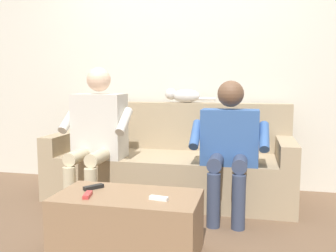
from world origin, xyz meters
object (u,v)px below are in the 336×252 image
Objects in this scene: remote_black at (94,187)px; couch at (170,165)px; coffee_table at (128,224)px; remote_white at (159,198)px; person_left_seated at (229,141)px; remote_red at (88,195)px; cat_on_backrest at (183,95)px; person_right_seated at (97,129)px.

couch is at bearing 24.63° from remote_black.
coffee_table is 7.88× the size of remote_white.
person_left_seated is (-0.56, -0.82, 0.41)m from coffee_table.
coffee_table is 0.31m from remote_red.
remote_white is at bearing 95.26° from cat_on_backrest.
cat_on_backrest is 4.20× the size of remote_red.
cat_on_backrest is at bearing -22.96° from remote_red.
remote_red is at bearing 110.06° from person_right_seated.
person_left_seated is (-0.56, 0.39, 0.31)m from couch.
remote_white is (-0.77, 0.90, -0.27)m from person_right_seated.
remote_black is 0.48m from remote_white.
couch is 1.32m from remote_red.
remote_black is (0.25, -0.07, 0.20)m from coffee_table.
person_left_seated reaches higher than cat_on_backrest.
person_right_seated is 8.94× the size of remote_black.
person_right_seated is 10.62× the size of remote_white.
cat_on_backrest reaches higher than coffee_table.
coffee_table is at bearing 87.26° from cat_on_backrest.
cat_on_backrest is (-0.63, -0.63, 0.27)m from person_right_seated.
person_left_seated reaches higher than remote_white.
cat_on_backrest is at bearing -92.74° from coffee_table.
cat_on_backrest is 1.68m from remote_red.
remote_red is (0.78, 0.91, -0.21)m from person_left_seated.
remote_red and remote_white have the same top height.
remote_black is at bearing 77.57° from couch.
person_right_seated is 0.93m from cat_on_backrest.
remote_white is at bearing 130.69° from person_right_seated.
person_right_seated is at bearing 44.83° from cat_on_backrest.
couch is 0.69m from cat_on_backrest.
cat_on_backrest reaches higher than remote_white.
coffee_table is at bearing -67.38° from remote_black.
person_right_seated reaches higher than cat_on_backrest.
remote_white is at bearing 164.91° from coffee_table.
person_left_seated is at bearing -10.08° from remote_black.
remote_white is (-0.43, -0.03, 0.00)m from remote_red.
cat_on_backrest is at bearing -52.87° from person_left_seated.
person_right_seated is at bearing 139.65° from remote_white.
coffee_table is at bearing 55.61° from person_left_seated.
person_left_seated reaches higher than coffee_table.
cat_on_backrest is at bearing -135.17° from person_right_seated.
person_left_seated is at bearing 127.13° from cat_on_backrest.
person_left_seated reaches higher than remote_red.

